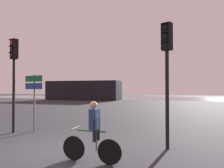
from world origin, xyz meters
TOP-DOWN VIEW (x-y plane):
  - ground_plane at (0.00, 0.00)m, footprint 120.00×120.00m
  - water_strip at (0.00, 39.11)m, footprint 80.00×16.00m
  - distant_building at (-11.81, 29.11)m, footprint 12.84×4.00m
  - traffic_light_near_right at (3.49, 1.21)m, footprint 0.39×0.41m
  - traffic_light_near_left at (-3.19, 1.98)m, footprint 0.38×0.40m
  - direction_sign_post at (-2.49, 2.46)m, footprint 1.08×0.29m
  - cyclist at (1.67, -0.70)m, footprint 1.71×0.46m

SIDE VIEW (x-z plane):
  - ground_plane at x=0.00m, z-range 0.00..0.00m
  - water_strip at x=0.00m, z-range 0.00..0.01m
  - cyclist at x=1.67m, z-range 0.01..1.63m
  - distant_building at x=-11.81m, z-range 0.00..3.28m
  - direction_sign_post at x=-2.49m, z-range 0.49..3.09m
  - traffic_light_near_right at x=3.49m, z-range 0.82..4.93m
  - traffic_light_near_left at x=-3.19m, z-range 0.83..5.01m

